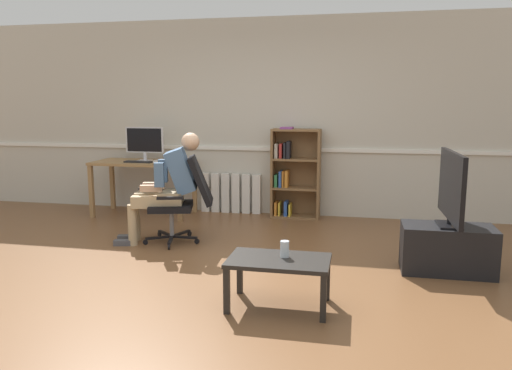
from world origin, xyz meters
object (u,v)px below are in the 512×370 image
(imac_monitor, at_px, (145,141))
(person_seated, at_px, (167,185))
(radiator, at_px, (231,193))
(drinking_glass, at_px, (285,249))
(tv_stand, at_px, (447,249))
(keyboard, at_px, (138,162))
(tv_screen, at_px, (451,187))
(office_chair, at_px, (184,196))
(computer_desk, at_px, (143,168))
(coffee_table, at_px, (279,265))
(bookshelf, at_px, (293,174))
(computer_mouse, at_px, (156,162))

(imac_monitor, relative_size, person_seated, 0.45)
(radiator, bearing_deg, drinking_glass, -68.22)
(radiator, relative_size, tv_stand, 1.05)
(keyboard, height_order, tv_screen, tv_screen)
(office_chair, bearing_deg, computer_desk, -154.09)
(computer_desk, height_order, keyboard, keyboard)
(computer_desk, distance_m, coffee_table, 3.64)
(bookshelf, distance_m, tv_screen, 2.60)
(tv_stand, relative_size, tv_screen, 0.83)
(bookshelf, xyz_separation_m, tv_screen, (1.70, -1.95, 0.20))
(person_seated, relative_size, tv_screen, 1.24)
(keyboard, xyz_separation_m, radiator, (1.15, 0.53, -0.49))
(imac_monitor, relative_size, bookshelf, 0.45)
(computer_mouse, relative_size, person_seated, 0.08)
(keyboard, bearing_deg, tv_screen, -22.01)
(bookshelf, bearing_deg, tv_stand, -48.90)
(radiator, xyz_separation_m, person_seated, (-0.30, -1.63, 0.37))
(office_chair, height_order, person_seated, person_seated)
(tv_screen, bearing_deg, tv_stand, 90.00)
(keyboard, height_order, radiator, keyboard)
(keyboard, relative_size, tv_screen, 0.38)
(computer_desk, relative_size, drinking_glass, 10.65)
(coffee_table, bearing_deg, computer_desk, 130.45)
(computer_mouse, distance_m, tv_screen, 3.83)
(person_seated, relative_size, drinking_glass, 9.70)
(computer_desk, xyz_separation_m, coffee_table, (2.35, -2.76, -0.32))
(imac_monitor, height_order, person_seated, person_seated)
(office_chair, bearing_deg, computer_mouse, -158.82)
(office_chair, bearing_deg, keyboard, -150.43)
(radiator, relative_size, office_chair, 0.88)
(keyboard, height_order, coffee_table, keyboard)
(computer_desk, bearing_deg, tv_stand, -23.84)
(person_seated, relative_size, tv_stand, 1.50)
(imac_monitor, distance_m, tv_screen, 4.14)
(bookshelf, bearing_deg, computer_mouse, -167.07)
(keyboard, xyz_separation_m, bookshelf, (2.05, 0.43, -0.16))
(keyboard, distance_m, coffee_table, 3.55)
(bookshelf, bearing_deg, coffee_table, -84.37)
(tv_stand, distance_m, drinking_glass, 1.74)
(office_chair, xyz_separation_m, tv_screen, (2.73, -0.47, 0.28))
(office_chair, distance_m, tv_stand, 2.78)
(bookshelf, xyz_separation_m, radiator, (-0.90, 0.10, -0.32))
(keyboard, height_order, computer_mouse, computer_mouse)
(keyboard, distance_m, bookshelf, 2.10)
(person_seated, bearing_deg, bookshelf, 126.87)
(computer_mouse, bearing_deg, keyboard, -175.44)
(computer_mouse, bearing_deg, coffee_table, -51.44)
(imac_monitor, height_order, keyboard, imac_monitor)
(office_chair, relative_size, coffee_table, 1.26)
(coffee_table, bearing_deg, tv_screen, 38.06)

